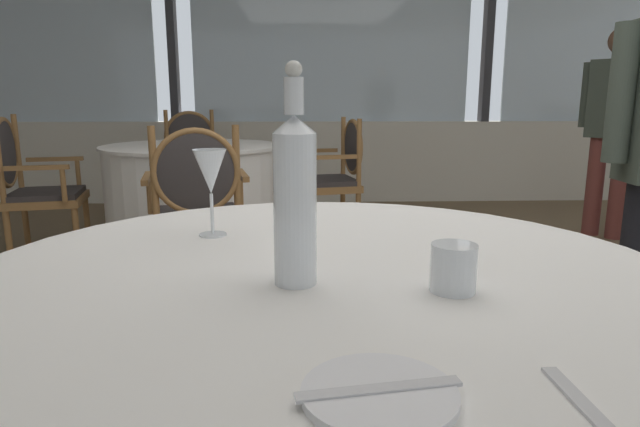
{
  "coord_description": "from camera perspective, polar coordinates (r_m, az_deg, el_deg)",
  "views": [
    {
      "loc": [
        -0.32,
        -1.85,
        1.08
      ],
      "look_at": [
        -0.28,
        -0.74,
        0.85
      ],
      "focal_mm": 30.35,
      "sensor_mm": 36.0,
      "label": 1
    }
  ],
  "objects": [
    {
      "name": "water_bottle",
      "position": [
        0.91,
        -2.67,
        1.87
      ],
      "size": [
        0.07,
        0.07,
        0.38
      ],
      "color": "white",
      "rests_on": "foreground_table"
    },
    {
      "name": "dining_chair_1_2",
      "position": [
        4.04,
        -28.3,
        3.19
      ],
      "size": [
        0.55,
        0.6,
        0.98
      ],
      "rotation": [
        0.0,
        0.0,
        6.49
      ],
      "color": "olive",
      "rests_on": "ground_plane"
    },
    {
      "name": "background_table_1",
      "position": [
        3.94,
        -13.09,
        1.49
      ],
      "size": [
        1.24,
        1.24,
        0.77
      ],
      "color": "white",
      "rests_on": "ground_plane"
    },
    {
      "name": "butter_knife",
      "position": [
        0.61,
        6.29,
        -17.93
      ],
      "size": [
        0.18,
        0.05,
        0.0
      ],
      "primitive_type": "cube",
      "rotation": [
        0.0,
        0.0,
        0.16
      ],
      "color": "silver",
      "rests_on": "foreground_table"
    },
    {
      "name": "wine_glass",
      "position": [
        1.27,
        -11.49,
        4.13
      ],
      "size": [
        0.08,
        0.08,
        0.2
      ],
      "color": "white",
      "rests_on": "foreground_table"
    },
    {
      "name": "diner_person_0",
      "position": [
        4.8,
        28.57,
        8.53
      ],
      "size": [
        0.39,
        0.42,
        1.61
      ],
      "rotation": [
        0.0,
        0.0,
        3.85
      ],
      "color": "brown",
      "rests_on": "ground_plane"
    },
    {
      "name": "water_tumbler",
      "position": [
        0.93,
        13.88,
        -5.59
      ],
      "size": [
        0.08,
        0.08,
        0.08
      ],
      "primitive_type": "cylinder",
      "color": "white",
      "rests_on": "foreground_table"
    },
    {
      "name": "ground_plane",
      "position": [
        2.17,
        7.08,
        -18.03
      ],
      "size": [
        13.49,
        13.49,
        0.0
      ],
      "primitive_type": "plane",
      "color": "#756047"
    },
    {
      "name": "dining_chair_1_1",
      "position": [
        4.96,
        -13.44,
        5.78
      ],
      "size": [
        0.6,
        0.55,
        0.99
      ],
      "rotation": [
        0.0,
        0.0,
        4.92
      ],
      "color": "olive",
      "rests_on": "ground_plane"
    },
    {
      "name": "window_wall_far",
      "position": [
        5.76,
        1.21,
        12.63
      ],
      "size": [
        10.27,
        0.14,
        2.88
      ],
      "color": "silver",
      "rests_on": "ground_plane"
    },
    {
      "name": "side_plate",
      "position": [
        0.61,
        6.27,
        -18.35
      ],
      "size": [
        0.17,
        0.17,
        0.01
      ],
      "primitive_type": "cylinder",
      "color": "white",
      "rests_on": "foreground_table"
    },
    {
      "name": "dinner_fork",
      "position": [
        0.64,
        26.83,
        -18.41
      ],
      "size": [
        0.02,
        0.19,
        0.0
      ],
      "primitive_type": "cube",
      "rotation": [
        0.0,
        0.0,
        1.59
      ],
      "color": "silver",
      "rests_on": "foreground_table"
    },
    {
      "name": "dining_chair_1_3",
      "position": [
        2.88,
        -12.83,
        1.18
      ],
      "size": [
        0.6,
        0.55,
        0.96
      ],
      "rotation": [
        0.0,
        0.0,
        8.06
      ],
      "color": "olive",
      "rests_on": "ground_plane"
    },
    {
      "name": "dining_chair_1_0",
      "position": [
        4.07,
        1.7,
        4.55
      ],
      "size": [
        0.55,
        0.6,
        0.95
      ],
      "rotation": [
        0.0,
        0.0,
        3.35
      ],
      "color": "olive",
      "rests_on": "ground_plane"
    }
  ]
}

